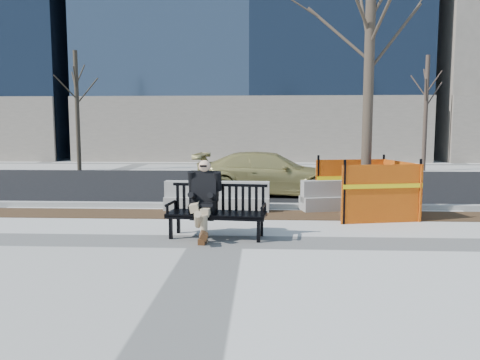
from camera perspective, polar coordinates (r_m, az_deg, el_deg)
The scene contains 12 objects.
ground at distance 8.24m, azimuth -2.88°, elevation -7.66°, with size 120.00×120.00×0.00m, color beige.
mulch_strip at distance 10.77m, azimuth -1.53°, elevation -4.30°, with size 40.00×1.20×0.02m, color #47301C.
asphalt_street at distance 16.89m, azimuth 0.02°, elevation -0.45°, with size 60.00×10.40×0.01m, color black.
curb at distance 11.70m, azimuth -1.19°, elevation -3.19°, with size 60.00×0.25×0.12m, color #9E9B93.
bench at distance 8.55m, azimuth -2.89°, elevation -7.14°, with size 1.85×0.66×0.98m, color black, non-canonical shape.
seated_man at distance 8.66m, azimuth -4.50°, elevation -6.98°, with size 0.61×1.02×1.43m, color black, non-canonical shape.
tree_fence at distance 11.05m, azimuth 15.20°, elevation -4.28°, with size 2.73×2.73×6.81m, color orange, non-canonical shape.
sedan at distance 14.05m, azimuth 3.64°, elevation -1.84°, with size 1.83×4.50×1.31m, color #A39653.
jersey_barrier_left at distance 11.33m, azimuth -2.87°, elevation -3.81°, with size 2.56×0.51×0.73m, color #9F9C95, non-canonical shape.
jersey_barrier_right at distance 11.80m, azimuth 13.80°, elevation -3.58°, with size 2.64×0.53×0.76m, color gray, non-canonical shape.
far_tree_left at distance 23.80m, azimuth -19.29°, elevation 1.15°, with size 2.29×2.29×6.20m, color #413729, non-canonical shape.
far_tree_right at distance 23.89m, azimuth 21.78°, elevation 1.07°, with size 2.19×2.19×5.91m, color #4D3C31, non-canonical shape.
Camera 1 is at (0.79, -7.96, 1.98)m, focal length 34.37 mm.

